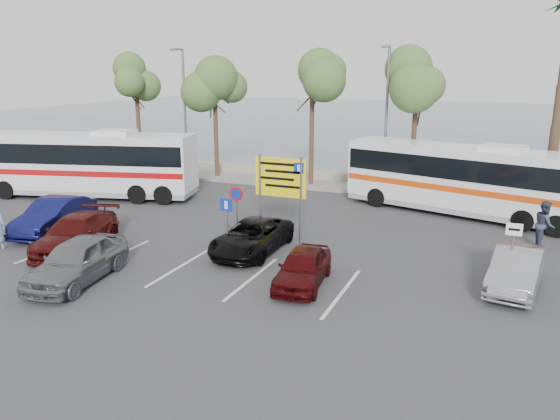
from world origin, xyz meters
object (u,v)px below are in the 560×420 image
at_px(street_lamp_left, 184,106).
at_px(car_silver_a, 77,260).
at_px(coach_bus_left, 86,166).
at_px(pedestrian_far, 544,224).
at_px(coach_bus_right, 462,182).
at_px(street_lamp_right, 386,113).
at_px(car_red, 303,267).
at_px(car_blue, 54,216).
at_px(direction_sign, 281,184).
at_px(car_maroon, 76,233).
at_px(suv_black, 252,237).
at_px(car_silver_b, 516,269).

xyz_separation_m(street_lamp_left, car_silver_a, (6.40, -17.02, -3.86)).
bearing_deg(coach_bus_left, car_silver_a, -49.97).
height_order(street_lamp_left, pedestrian_far, street_lamp_left).
bearing_deg(coach_bus_right, street_lamp_left, 170.21).
bearing_deg(coach_bus_right, street_lamp_right, 146.14).
height_order(coach_bus_left, car_red, coach_bus_left).
bearing_deg(car_blue, street_lamp_right, 37.54).
xyz_separation_m(car_red, pedestrian_far, (7.50, 7.36, 0.35)).
height_order(street_lamp_right, car_red, street_lamp_right).
height_order(street_lamp_right, coach_bus_left, street_lamp_right).
xyz_separation_m(car_silver_a, car_blue, (-4.97, 4.05, 0.01)).
distance_m(coach_bus_right, car_blue, 18.92).
bearing_deg(direction_sign, car_maroon, -149.42).
bearing_deg(suv_black, direction_sign, 72.66).
bearing_deg(car_blue, coach_bus_right, 21.04).
relative_size(street_lamp_left, pedestrian_far, 4.17).
distance_m(car_maroon, car_silver_b, 16.19).
relative_size(coach_bus_right, car_red, 3.24).
xyz_separation_m(car_silver_b, pedestrian_far, (1.00, 5.00, 0.29)).
height_order(car_maroon, car_red, car_maroon).
height_order(direction_sign, car_silver_a, direction_sign).
relative_size(street_lamp_right, car_red, 2.23).
distance_m(street_lamp_left, suv_black, 16.45).
height_order(car_silver_a, car_silver_b, car_silver_a).
xyz_separation_m(street_lamp_left, car_red, (13.50, -14.38, -3.99)).
distance_m(street_lamp_right, car_silver_a, 18.66).
bearing_deg(suv_black, car_maroon, -160.21).
distance_m(street_lamp_right, car_silver_b, 14.45).
xyz_separation_m(coach_bus_left, suv_black, (12.50, -5.00, -1.11)).
xyz_separation_m(street_lamp_left, direction_sign, (11.00, -10.32, -2.17)).
xyz_separation_m(car_silver_a, suv_black, (4.10, 5.00, -0.12)).
relative_size(coach_bus_left, car_maroon, 2.60).
relative_size(street_lamp_right, car_blue, 1.76).
bearing_deg(street_lamp_left, suv_black, -48.86).
bearing_deg(coach_bus_left, coach_bus_right, 11.59).
height_order(suv_black, car_silver_b, car_silver_b).
bearing_deg(suv_black, pedestrian_far, 24.67).
height_order(coach_bus_left, car_silver_a, coach_bus_left).
xyz_separation_m(street_lamp_right, car_red, (0.50, -14.38, -3.99)).
distance_m(coach_bus_right, car_red, 12.09).
bearing_deg(street_lamp_right, direction_sign, -100.94).
bearing_deg(coach_bus_right, pedestrian_far, -48.81).
bearing_deg(street_lamp_left, car_blue, -83.69).
relative_size(street_lamp_right, coach_bus_right, 0.69).
xyz_separation_m(street_lamp_right, car_silver_a, (-6.60, -17.02, -3.86)).
xyz_separation_m(car_red, suv_black, (-3.00, 2.36, 0.01)).
distance_m(direction_sign, suv_black, 2.53).
relative_size(street_lamp_left, car_maroon, 1.70).
height_order(coach_bus_left, coach_bus_right, coach_bus_left).
bearing_deg(pedestrian_far, street_lamp_right, 41.87).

